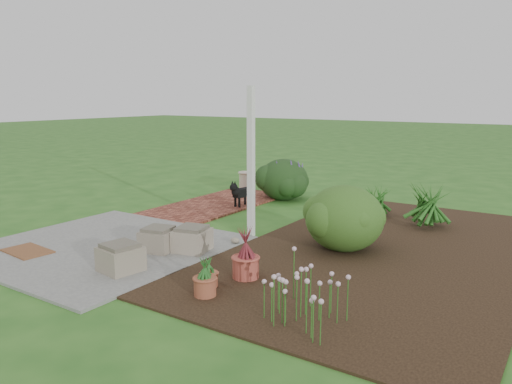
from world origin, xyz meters
The scene contains 19 objects.
ground centered at (0.00, 0.00, 0.00)m, with size 80.00×80.00×0.00m, color #285C1D.
concrete_patio centered at (-1.25, -1.75, 0.02)m, with size 3.50×3.50×0.04m, color slate.
brick_path centered at (-1.70, 1.75, 0.02)m, with size 1.60×3.50×0.04m, color maroon.
garden_bed centered at (2.50, 0.50, 0.01)m, with size 4.00×7.00×0.03m, color black.
veranda_post centered at (0.30, 0.10, 1.25)m, with size 0.10×0.10×2.50m, color white.
stone_trough_near centered at (-0.12, -2.37, 0.20)m, with size 0.49×0.49×0.32m, color gray.
stone_trough_mid centered at (-0.34, -1.44, 0.20)m, with size 0.47×0.47×0.31m, color #736C5A.
stone_trough_far centered at (0.09, -1.17, 0.20)m, with size 0.48×0.48×0.32m, color gray.
coir_doormat centered at (-1.93, -2.59, 0.05)m, with size 0.75×0.49×0.02m, color brown.
black_dog centered at (-1.09, 1.75, 0.35)m, with size 0.25×0.59×0.51m.
cream_ceramic_urn centered at (-2.16, 3.48, 0.25)m, with size 0.32×0.32×0.42m, color beige.
evergreen_shrub centered at (1.94, 0.22, 0.54)m, with size 1.19×1.19×1.01m, color #16380A.
agapanthus_clump_back centered at (2.64, 2.26, 0.50)m, with size 1.05×1.05×0.95m, color #0F3916, non-canonical shape.
agapanthus_clump_front centered at (1.57, 2.59, 0.38)m, with size 0.78×0.78×0.70m, color #193A10, non-canonical shape.
pink_flower_patch centered at (2.63, -2.30, 0.34)m, with size 0.96×0.96×0.61m, color #113D0F, non-canonical shape.
terracotta_pot_bronze centered at (1.40, -1.65, 0.17)m, with size 0.34×0.34×0.28m, color #A84639.
terracotta_pot_small_left centered at (1.19, -2.14, 0.12)m, with size 0.21×0.21×0.18m, color #A95539.
terracotta_pot_small_right centered at (1.33, -2.39, 0.14)m, with size 0.26×0.26×0.22m, color brown.
purple_flowering_bush centered at (-0.82, 3.07, 0.48)m, with size 1.13×1.13×0.96m, color black.
Camera 1 is at (4.89, -6.66, 2.33)m, focal length 35.00 mm.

